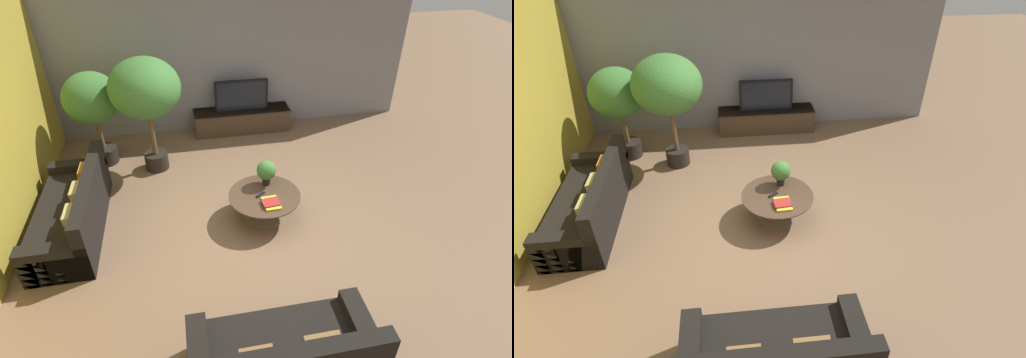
% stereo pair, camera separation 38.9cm
% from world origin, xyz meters
% --- Properties ---
extents(ground_plane, '(24.00, 24.00, 0.00)m').
position_xyz_m(ground_plane, '(0.00, 0.00, 0.00)').
color(ground_plane, brown).
extents(back_wall_stone, '(7.40, 0.12, 3.00)m').
position_xyz_m(back_wall_stone, '(0.00, 3.26, 1.50)').
color(back_wall_stone, gray).
rests_on(back_wall_stone, ground).
extents(media_console, '(1.93, 0.50, 0.46)m').
position_xyz_m(media_console, '(0.29, 2.94, 0.24)').
color(media_console, '#473323').
rests_on(media_console, ground).
extents(television, '(1.04, 0.13, 0.61)m').
position_xyz_m(television, '(0.29, 2.94, 0.76)').
color(television, black).
rests_on(television, media_console).
extents(coffee_table, '(1.04, 1.04, 0.41)m').
position_xyz_m(coffee_table, '(0.16, 0.16, 0.29)').
color(coffee_table, '#756656').
rests_on(coffee_table, ground).
extents(couch_by_wall, '(0.84, 2.10, 0.84)m').
position_xyz_m(couch_by_wall, '(-2.52, 0.43, 0.29)').
color(couch_by_wall, black).
rests_on(couch_by_wall, ground).
extents(couch_near_entry, '(1.80, 0.84, 0.84)m').
position_xyz_m(couch_near_entry, '(-0.16, -2.23, 0.28)').
color(couch_near_entry, black).
rests_on(couch_near_entry, ground).
extents(potted_palm_tall, '(0.92, 0.92, 1.66)m').
position_xyz_m(potted_palm_tall, '(-2.32, 2.23, 1.15)').
color(potted_palm_tall, black).
rests_on(potted_palm_tall, ground).
extents(potted_palm_corner, '(1.13, 1.13, 1.96)m').
position_xyz_m(potted_palm_corner, '(-1.41, 1.85, 1.43)').
color(potted_palm_corner, black).
rests_on(potted_palm_corner, ground).
extents(potted_plant_tabletop, '(0.29, 0.29, 0.39)m').
position_xyz_m(potted_plant_tabletop, '(0.25, 0.43, 0.64)').
color(potted_plant_tabletop, black).
rests_on(potted_plant_tabletop, coffee_table).
extents(book_stack, '(0.26, 0.32, 0.05)m').
position_xyz_m(book_stack, '(0.21, -0.06, 0.43)').
color(book_stack, gold).
rests_on(book_stack, coffee_table).
extents(remote_black, '(0.15, 0.13, 0.02)m').
position_xyz_m(remote_black, '(0.10, 0.17, 0.42)').
color(remote_black, black).
rests_on(remote_black, coffee_table).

